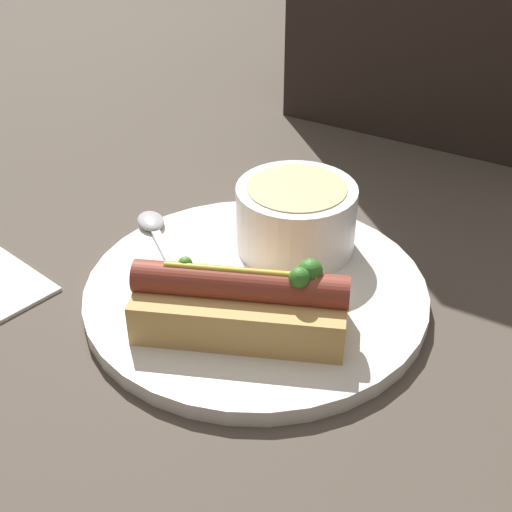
# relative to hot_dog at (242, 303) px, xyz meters

# --- Properties ---
(ground_plane) EXTENTS (4.00, 4.00, 0.00)m
(ground_plane) POSITION_rel_hot_dog_xyz_m (-0.02, 0.05, -0.04)
(ground_plane) COLOR #4C4238
(dinner_plate) EXTENTS (0.27, 0.27, 0.01)m
(dinner_plate) POSITION_rel_hot_dog_xyz_m (-0.02, 0.05, -0.03)
(dinner_plate) COLOR white
(dinner_plate) RESTS_ON ground_plane
(hot_dog) EXTENTS (0.16, 0.11, 0.06)m
(hot_dog) POSITION_rel_hot_dog_xyz_m (0.00, 0.00, 0.00)
(hot_dog) COLOR tan
(hot_dog) RESTS_ON dinner_plate
(soup_bowl) EXTENTS (0.10, 0.10, 0.06)m
(soup_bowl) POSITION_rel_hot_dog_xyz_m (-0.02, 0.12, 0.01)
(soup_bowl) COLOR white
(soup_bowl) RESTS_ON dinner_plate
(spoon) EXTENTS (0.12, 0.10, 0.01)m
(spoon) POSITION_rel_hot_dog_xyz_m (-0.13, 0.07, -0.02)
(spoon) COLOR #B7B7BC
(spoon) RESTS_ON dinner_plate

